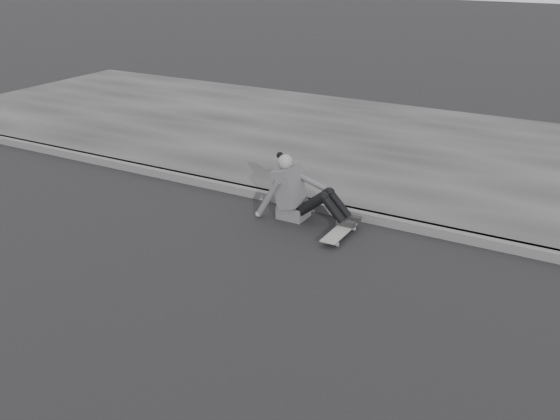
% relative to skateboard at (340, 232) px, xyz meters
% --- Properties ---
extents(ground, '(80.00, 80.00, 0.00)m').
position_rel_skateboard_xyz_m(ground, '(1.81, -1.95, -0.07)').
color(ground, black).
rests_on(ground, ground).
extents(curb, '(24.00, 0.16, 0.12)m').
position_rel_skateboard_xyz_m(curb, '(1.81, 0.63, -0.01)').
color(curb, '#535353').
rests_on(curb, ground).
extents(sidewalk, '(24.00, 6.00, 0.12)m').
position_rel_skateboard_xyz_m(sidewalk, '(1.81, 3.65, -0.01)').
color(sidewalk, '#373737').
rests_on(sidewalk, ground).
extents(skateboard, '(0.20, 0.78, 0.09)m').
position_rel_skateboard_xyz_m(skateboard, '(0.00, 0.00, 0.00)').
color(skateboard, gray).
rests_on(skateboard, ground).
extents(seated_woman, '(1.38, 0.46, 0.88)m').
position_rel_skateboard_xyz_m(seated_woman, '(-0.73, 0.25, 0.29)').
color(seated_woman, '#4B4A4D').
rests_on(seated_woman, ground).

